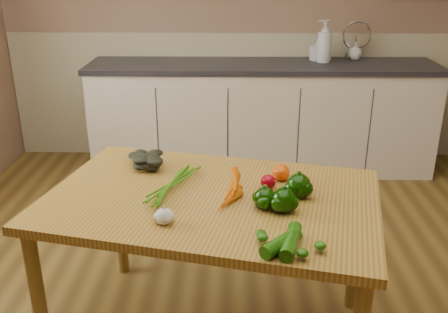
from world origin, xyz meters
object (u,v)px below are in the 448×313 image
pepper_b (299,186)px  zucchini_b (281,243)px  table (212,213)px  pepper_a (265,198)px  tomato_a (268,182)px  soap_bottle_a (325,41)px  pepper_c (284,200)px  zucchini_a (291,241)px  carrot_bunch (212,186)px  leafy_greens (148,158)px  garlic_bulb (164,216)px  tomato_b (281,173)px  soap_bottle_c (355,51)px  soap_bottle_b (317,49)px  tomato_c (304,182)px

pepper_b → zucchini_b: 0.43m
table → pepper_a: size_ratio=17.65×
tomato_a → pepper_b: bearing=-34.7°
soap_bottle_a → pepper_c: bearing=-32.3°
zucchini_a → zucchini_b: 0.04m
soap_bottle_a → pepper_c: soap_bottle_a is taller
pepper_a → zucchini_a: size_ratio=0.44×
zucchini_b → carrot_bunch: bearing=120.1°
leafy_greens → garlic_bulb: (0.15, -0.55, -0.02)m
soap_bottle_a → zucchini_b: bearing=-31.7°
pepper_b → zucchini_a: pepper_b is taller
pepper_b → tomato_b: bearing=108.8°
soap_bottle_c → tomato_a: bearing=179.0°
soap_bottle_b → garlic_bulb: soap_bottle_b is taller
table → soap_bottle_a: soap_bottle_a is taller
soap_bottle_a → tomato_c: soap_bottle_a is taller
garlic_bulb → pepper_a: bearing=18.5°
soap_bottle_c → carrot_bunch: bearing=174.3°
leafy_greens → zucchini_a: bearing=-49.4°
leafy_greens → zucchini_a: (0.61, -0.72, -0.02)m
leafy_greens → zucchini_b: size_ratio=1.11×
soap_bottle_c → zucchini_b: 2.86m
leafy_greens → tomato_b: bearing=-12.7°
pepper_b → tomato_a: (-0.12, 0.08, -0.02)m
soap_bottle_b → pepper_b: soap_bottle_b is taller
pepper_a → pepper_b: bearing=35.5°
soap_bottle_a → soap_bottle_b: soap_bottle_a is taller
zucchini_a → tomato_c: bearing=77.4°
soap_bottle_c → tomato_c: bearing=-177.5°
tomato_b → tomato_c: size_ratio=1.26×
leafy_greens → zucchini_b: (0.58, -0.73, -0.02)m
tomato_a → zucchini_b: size_ratio=0.38×
soap_bottle_b → tomato_a: bearing=-39.5°
tomato_c → zucchini_a: (-0.11, -0.49, -0.00)m
soap_bottle_b → pepper_a: (-0.56, -2.36, -0.20)m
pepper_a → tomato_b: bearing=71.7°
zucchini_a → zucchini_b: same height
tomato_b → zucchini_a: tomato_b is taller
table → soap_bottle_c: size_ratio=10.84×
leafy_greens → pepper_a: size_ratio=2.25×
soap_bottle_b → tomato_a: soap_bottle_b is taller
leafy_greens → table: bearing=-43.8°
soap_bottle_a → tomato_b: soap_bottle_a is taller
soap_bottle_a → garlic_bulb: 2.64m
pepper_c → zucchini_a: bearing=-89.8°
tomato_a → zucchini_a: (0.05, -0.49, -0.00)m
soap_bottle_a → carrot_bunch: (-0.83, -2.16, -0.28)m
soap_bottle_b → pepper_c: 2.44m
carrot_bunch → tomato_a: 0.25m
soap_bottle_b → pepper_c: size_ratio=1.86×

